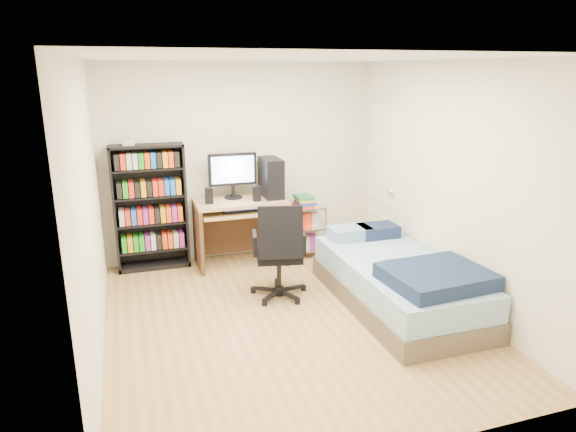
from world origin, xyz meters
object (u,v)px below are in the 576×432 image
object	(u,v)px
media_shelf	(150,206)
computer_desk	(248,204)
office_chair	(279,268)
bed	(399,281)

from	to	relation	value
media_shelf	computer_desk	bearing A→B (deg)	-6.83
media_shelf	computer_desk	size ratio (longest dim) A/B	1.14
computer_desk	media_shelf	bearing A→B (deg)	173.17
media_shelf	office_chair	bearing A→B (deg)	-47.05
media_shelf	office_chair	xyz separation A→B (m)	(1.24, -1.33, -0.45)
computer_desk	bed	world-z (taller)	computer_desk
media_shelf	computer_desk	xyz separation A→B (m)	(1.18, -0.14, -0.04)
computer_desk	office_chair	world-z (taller)	computer_desk
office_chair	computer_desk	bearing A→B (deg)	104.74
office_chair	bed	xyz separation A→B (m)	(1.13, -0.58, -0.07)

